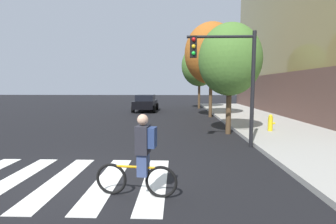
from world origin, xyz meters
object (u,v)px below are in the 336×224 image
at_px(sedan_mid, 146,103).
at_px(street_tree_near, 230,60).
at_px(cyclist, 142,156).
at_px(street_tree_far, 199,66).
at_px(fire_hydrant, 270,123).
at_px(traffic_light_near, 230,69).
at_px(street_tree_mid, 211,54).

xyz_separation_m(sedan_mid, street_tree_near, (5.23, -10.72, 2.67)).
distance_m(sedan_mid, cyclist, 17.70).
relative_size(sedan_mid, street_tree_near, 0.86).
height_order(cyclist, street_tree_far, street_tree_far).
height_order(fire_hydrant, street_tree_far, street_tree_far).
bearing_deg(fire_hydrant, sedan_mid, 124.04).
xyz_separation_m(traffic_light_near, street_tree_near, (0.51, 2.55, 0.59)).
height_order(traffic_light_near, street_tree_far, street_tree_far).
bearing_deg(sedan_mid, cyclist, -83.24).
xyz_separation_m(sedan_mid, street_tree_mid, (5.26, -4.21, 3.80)).
relative_size(street_tree_near, street_tree_mid, 0.75).
distance_m(fire_hydrant, street_tree_near, 3.53).
bearing_deg(street_tree_near, street_tree_far, 90.60).
bearing_deg(street_tree_far, street_tree_near, -89.40).
bearing_deg(sedan_mid, fire_hydrant, -55.96).
height_order(sedan_mid, cyclist, cyclist).
height_order(street_tree_near, street_tree_far, street_tree_far).
relative_size(fire_hydrant, street_tree_near, 0.15).
bearing_deg(sedan_mid, traffic_light_near, -70.45).
height_order(sedan_mid, street_tree_near, street_tree_near).
xyz_separation_m(fire_hydrant, street_tree_mid, (-1.95, 6.46, 4.04)).
bearing_deg(street_tree_far, street_tree_mid, -88.59).
xyz_separation_m(cyclist, street_tree_near, (3.14, 6.86, 2.61)).
distance_m(sedan_mid, street_tree_mid, 7.73).
distance_m(sedan_mid, street_tree_near, 12.22).
bearing_deg(street_tree_far, sedan_mid, -149.56).
distance_m(traffic_light_near, fire_hydrant, 4.29).
xyz_separation_m(sedan_mid, traffic_light_near, (4.71, -13.27, 2.08)).
height_order(street_tree_near, street_tree_mid, street_tree_mid).
xyz_separation_m(cyclist, fire_hydrant, (5.12, 6.90, -0.31)).
bearing_deg(cyclist, sedan_mid, 96.76).
distance_m(street_tree_near, street_tree_far, 13.73).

